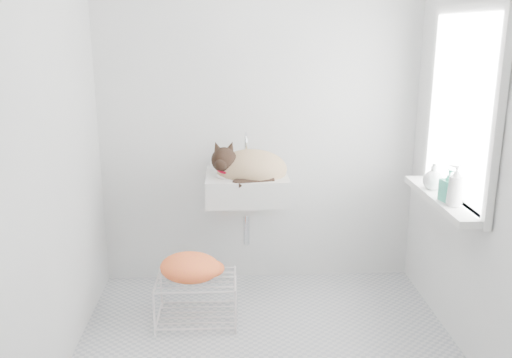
{
  "coord_description": "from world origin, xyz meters",
  "views": [
    {
      "loc": [
        -0.2,
        -2.76,
        1.77
      ],
      "look_at": [
        -0.04,
        0.5,
        0.88
      ],
      "focal_mm": 38.72,
      "sensor_mm": 36.0,
      "label": 1
    }
  ],
  "objects_px": {
    "wire_rack": "(197,299)",
    "bottle_c": "(432,189)",
    "bottle_b": "(447,201)",
    "cat": "(248,168)",
    "sink": "(247,174)",
    "bottle_a": "(454,206)"
  },
  "relations": [
    {
      "from": "sink",
      "to": "cat",
      "type": "height_order",
      "value": "cat"
    },
    {
      "from": "bottle_a",
      "to": "bottle_c",
      "type": "relative_size",
      "value": 1.23
    },
    {
      "from": "sink",
      "to": "bottle_c",
      "type": "relative_size",
      "value": 3.43
    },
    {
      "from": "sink",
      "to": "bottle_c",
      "type": "bearing_deg",
      "value": -20.3
    },
    {
      "from": "sink",
      "to": "bottle_b",
      "type": "bearing_deg",
      "value": -30.22
    },
    {
      "from": "wire_rack",
      "to": "bottle_b",
      "type": "xyz_separation_m",
      "value": [
        1.42,
        -0.26,
        0.7
      ]
    },
    {
      "from": "bottle_b",
      "to": "bottle_a",
      "type": "bearing_deg",
      "value": -90.0
    },
    {
      "from": "cat",
      "to": "bottle_c",
      "type": "xyz_separation_m",
      "value": [
        1.08,
        -0.39,
        -0.04
      ]
    },
    {
      "from": "bottle_a",
      "to": "bottle_b",
      "type": "xyz_separation_m",
      "value": [
        0.0,
        0.09,
        0.0
      ]
    },
    {
      "from": "sink",
      "to": "wire_rack",
      "type": "xyz_separation_m",
      "value": [
        -0.33,
        -0.38,
        -0.7
      ]
    },
    {
      "from": "bottle_a",
      "to": "bottle_b",
      "type": "distance_m",
      "value": 0.09
    },
    {
      "from": "bottle_b",
      "to": "cat",
      "type": "bearing_deg",
      "value": 150.23
    },
    {
      "from": "wire_rack",
      "to": "bottle_c",
      "type": "xyz_separation_m",
      "value": [
        1.42,
        -0.02,
        0.7
      ]
    },
    {
      "from": "wire_rack",
      "to": "bottle_c",
      "type": "height_order",
      "value": "bottle_c"
    },
    {
      "from": "wire_rack",
      "to": "bottle_b",
      "type": "relative_size",
      "value": 2.69
    },
    {
      "from": "bottle_a",
      "to": "bottle_c",
      "type": "height_order",
      "value": "bottle_a"
    },
    {
      "from": "wire_rack",
      "to": "bottle_c",
      "type": "relative_size",
      "value": 3.1
    },
    {
      "from": "bottle_c",
      "to": "cat",
      "type": "bearing_deg",
      "value": 160.35
    },
    {
      "from": "cat",
      "to": "bottle_c",
      "type": "relative_size",
      "value": 3.18
    },
    {
      "from": "cat",
      "to": "bottle_a",
      "type": "height_order",
      "value": "cat"
    },
    {
      "from": "cat",
      "to": "bottle_c",
      "type": "bearing_deg",
      "value": -15.43
    },
    {
      "from": "cat",
      "to": "wire_rack",
      "type": "bearing_deg",
      "value": -128.73
    }
  ]
}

